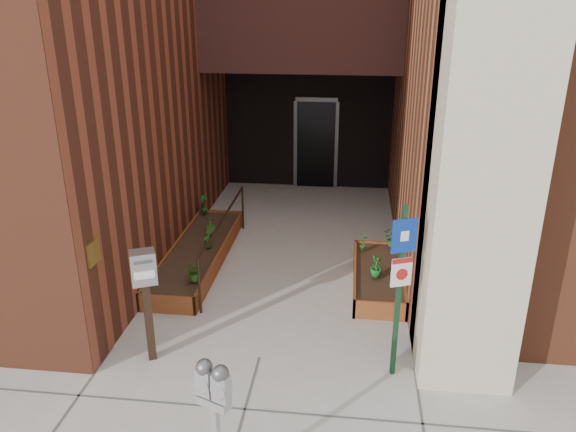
% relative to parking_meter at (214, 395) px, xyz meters
% --- Properties ---
extents(ground, '(80.00, 80.00, 0.00)m').
position_rel_parking_meter_xyz_m(ground, '(0.02, 2.16, -1.14)').
color(ground, '#9E9991').
rests_on(ground, ground).
extents(planter_left, '(0.90, 3.60, 0.30)m').
position_rel_parking_meter_xyz_m(planter_left, '(-1.53, 4.86, -1.01)').
color(planter_left, brown).
rests_on(planter_left, ground).
extents(planter_right, '(0.80, 2.20, 0.30)m').
position_rel_parking_meter_xyz_m(planter_right, '(1.62, 4.36, -1.01)').
color(planter_right, brown).
rests_on(planter_right, ground).
extents(handrail, '(0.04, 3.34, 0.90)m').
position_rel_parking_meter_xyz_m(handrail, '(-1.03, 4.81, -0.40)').
color(handrail, black).
rests_on(handrail, ground).
extents(parking_meter, '(0.34, 0.23, 1.48)m').
position_rel_parking_meter_xyz_m(parking_meter, '(0.00, 0.00, 0.00)').
color(parking_meter, '#A9A9AB').
rests_on(parking_meter, ground).
extents(sign_post, '(0.29, 0.13, 2.25)m').
position_rel_parking_meter_xyz_m(sign_post, '(1.74, 2.03, 0.24)').
color(sign_post, '#14391F').
rests_on(sign_post, ground).
extents(payment_dropbox, '(0.37, 0.33, 1.53)m').
position_rel_parking_meter_xyz_m(payment_dropbox, '(-1.36, 1.99, -0.04)').
color(payment_dropbox, black).
rests_on(payment_dropbox, ground).
extents(shrub_left_a, '(0.38, 0.38, 0.32)m').
position_rel_parking_meter_xyz_m(shrub_left_a, '(-1.23, 3.60, -0.68)').
color(shrub_left_a, '#245518').
rests_on(shrub_left_a, planter_left).
extents(shrub_left_b, '(0.25, 0.25, 0.37)m').
position_rel_parking_meter_xyz_m(shrub_left_b, '(-1.34, 4.88, -0.66)').
color(shrub_left_b, '#2A5D1A').
rests_on(shrub_left_b, planter_left).
extents(shrub_left_c, '(0.21, 0.21, 0.33)m').
position_rel_parking_meter_xyz_m(shrub_left_c, '(-1.44, 5.48, -0.68)').
color(shrub_left_c, '#2D631C').
rests_on(shrub_left_c, planter_left).
extents(shrub_left_d, '(0.30, 0.30, 0.40)m').
position_rel_parking_meter_xyz_m(shrub_left_d, '(-1.83, 6.46, -0.64)').
color(shrub_left_d, '#1A5C1C').
rests_on(shrub_left_d, planter_left).
extents(shrub_right_a, '(0.24, 0.24, 0.35)m').
position_rel_parking_meter_xyz_m(shrub_right_a, '(1.57, 4.07, -0.67)').
color(shrub_right_a, '#1C6220').
rests_on(shrub_right_a, planter_right).
extents(shrub_right_b, '(0.25, 0.25, 0.33)m').
position_rel_parking_meter_xyz_m(shrub_right_b, '(1.37, 5.04, -0.68)').
color(shrub_right_b, '#29621C').
rests_on(shrub_right_b, planter_right).
extents(shrub_right_c, '(0.37, 0.37, 0.29)m').
position_rel_parking_meter_xyz_m(shrub_right_c, '(1.87, 5.26, -0.70)').
color(shrub_right_c, '#1E5B1A').
rests_on(shrub_right_c, planter_right).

